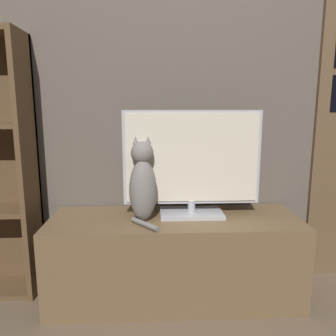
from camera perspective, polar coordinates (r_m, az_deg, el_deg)
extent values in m
cube|color=#60564C|center=(2.12, 0.76, 15.02)|extent=(4.80, 0.05, 2.60)
cube|color=brown|center=(2.03, 1.17, -15.32)|extent=(1.46, 0.48, 0.50)
cube|color=#B7B7BC|center=(1.98, 4.09, -7.84)|extent=(0.37, 0.22, 0.02)
cylinder|color=#B7B7BC|center=(1.97, 4.11, -6.62)|extent=(0.04, 0.04, 0.07)
cube|color=#B7B7BC|center=(1.91, 4.19, 1.79)|extent=(0.80, 0.02, 0.55)
cube|color=silver|center=(1.90, 4.24, 1.72)|extent=(0.77, 0.01, 0.51)
ellipsoid|color=gray|center=(1.84, -4.38, -3.96)|extent=(0.17, 0.15, 0.35)
ellipsoid|color=silver|center=(1.89, -4.48, -4.10)|extent=(0.09, 0.05, 0.19)
sphere|color=gray|center=(1.82, -4.54, 2.65)|extent=(0.14, 0.14, 0.13)
cone|color=gray|center=(1.81, -5.67, 4.81)|extent=(0.04, 0.04, 0.04)
cone|color=gray|center=(1.82, -3.47, 4.85)|extent=(0.04, 0.04, 0.04)
cylinder|color=gray|center=(1.79, -4.08, -9.73)|extent=(0.16, 0.18, 0.03)
cube|color=brown|center=(2.10, -23.07, -0.07)|extent=(0.03, 0.28, 1.56)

